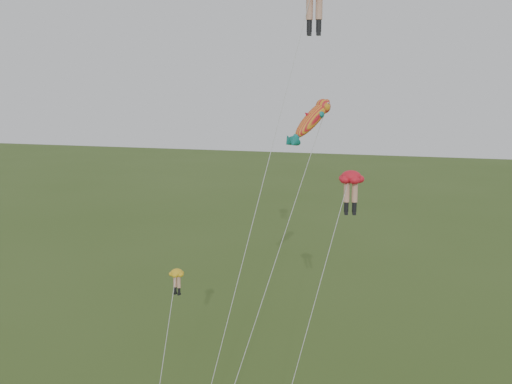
% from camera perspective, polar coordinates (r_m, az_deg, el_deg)
% --- Properties ---
extents(legs_kite_red_mid, '(3.74, 7.55, 14.45)m').
position_cam_1_polar(legs_kite_red_mid, '(31.05, 9.36, 0.75)').
color(legs_kite_red_mid, red).
rests_on(legs_kite_red_mid, ground).
extents(legs_kite_yellow, '(3.03, 9.61, 8.12)m').
position_cam_1_polar(legs_kite_yellow, '(34.72, -8.05, -8.98)').
color(legs_kite_yellow, gold).
rests_on(legs_kite_yellow, ground).
extents(fish_kite, '(4.81, 9.19, 18.51)m').
position_cam_1_polar(fish_kite, '(31.91, 5.63, 7.15)').
color(fish_kite, orange).
rests_on(fish_kite, ground).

